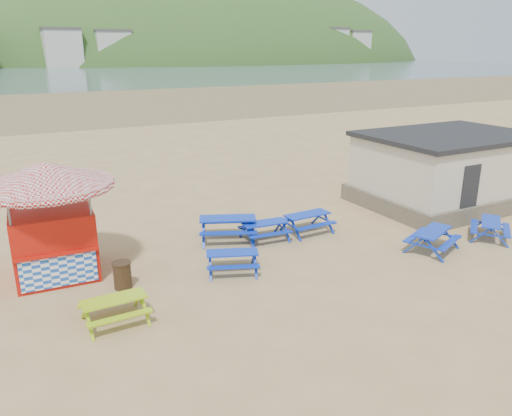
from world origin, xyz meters
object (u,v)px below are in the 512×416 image
picnic_table_blue_a (265,231)px  picnic_table_blue_b (228,229)px  picnic_table_yellow (115,310)px  litter_bin (122,275)px  amenity_block (447,169)px  ice_cream_kiosk (49,205)px

picnic_table_blue_a → picnic_table_blue_b: 1.35m
picnic_table_yellow → litter_bin: litter_bin is taller
picnic_table_yellow → amenity_block: amenity_block is taller
picnic_table_blue_a → litter_bin: size_ratio=2.14×
picnic_table_blue_b → amenity_block: (10.56, -0.40, 1.14)m
picnic_table_blue_a → amenity_block: (9.38, 0.26, 1.23)m
ice_cream_kiosk → amenity_block: 16.47m
litter_bin → amenity_block: size_ratio=0.11×
picnic_table_blue_b → litter_bin: picnic_table_blue_b is taller
picnic_table_blue_b → picnic_table_yellow: bearing=-118.8°
ice_cream_kiosk → amenity_block: bearing=1.8°
picnic_table_yellow → litter_bin: 1.94m
picnic_table_blue_a → amenity_block: 9.47m
picnic_table_blue_a → picnic_table_blue_b: (-1.18, 0.66, 0.08)m
picnic_table_blue_b → amenity_block: bearing=21.0°
picnic_table_blue_b → picnic_table_yellow: size_ratio=1.52×
picnic_table_blue_b → litter_bin: (-4.33, -2.05, -0.01)m
picnic_table_yellow → ice_cream_kiosk: size_ratio=0.39×
ice_cream_kiosk → amenity_block: size_ratio=0.56×
ice_cream_kiosk → picnic_table_blue_a: bearing=-1.4°
ice_cream_kiosk → litter_bin: 3.07m
picnic_table_yellow → ice_cream_kiosk: 4.29m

